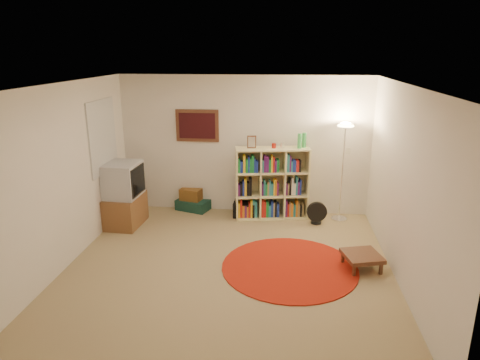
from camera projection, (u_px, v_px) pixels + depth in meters
The scene contains 11 objects.
room at pixel (224, 180), 5.65m from camera, with size 4.54×4.54×2.54m.
bookshelf at pixel (271, 184), 7.60m from camera, with size 1.32×0.57×1.54m.
floor_lamp at pixel (345, 140), 7.23m from camera, with size 0.41×0.41×1.75m.
floor_fan at pixel (317, 213), 7.41m from camera, with size 0.35×0.20×0.40m.
tv_stand at pixel (125, 196), 7.28m from camera, with size 0.57×0.78×1.10m.
suitcase at pixel (193, 205), 8.11m from camera, with size 0.69×0.55×0.19m.
wicker_basket at pixel (191, 194), 8.06m from camera, with size 0.44×0.36×0.22m.
duffel_bag at pixel (245, 209), 7.78m from camera, with size 0.40×0.33×0.27m.
paper_towel at pixel (253, 207), 7.90m from camera, with size 0.16×0.16×0.25m.
red_rug at pixel (290, 267), 5.96m from camera, with size 1.89×1.89×0.02m.
side_table at pixel (362, 256), 5.88m from camera, with size 0.59×0.59×0.22m.
Camera 1 is at (0.73, -5.30, 2.91)m, focal length 32.00 mm.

